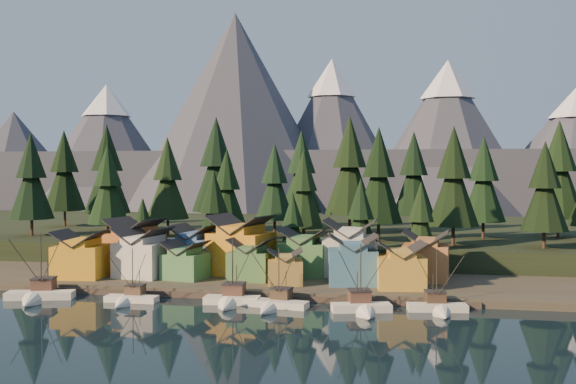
% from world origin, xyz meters
% --- Properties ---
extents(ground, '(500.00, 500.00, 0.00)m').
position_xyz_m(ground, '(0.00, 0.00, 0.00)').
color(ground, black).
rests_on(ground, ground).
extents(shore_strip, '(400.00, 50.00, 1.50)m').
position_xyz_m(shore_strip, '(0.00, 40.00, 0.75)').
color(shore_strip, '#393229').
rests_on(shore_strip, ground).
extents(hillside, '(420.00, 100.00, 6.00)m').
position_xyz_m(hillside, '(0.00, 90.00, 3.00)').
color(hillside, black).
rests_on(hillside, ground).
extents(dock, '(80.00, 4.00, 1.00)m').
position_xyz_m(dock, '(0.00, 16.50, 0.50)').
color(dock, '#4E4238').
rests_on(dock, ground).
extents(mountain_ridge, '(560.00, 190.00, 90.00)m').
position_xyz_m(mountain_ridge, '(-4.20, 213.59, 26.06)').
color(mountain_ridge, '#4B4F61').
rests_on(mountain_ridge, ground).
extents(boat_0, '(12.01, 12.59, 12.56)m').
position_xyz_m(boat_0, '(-33.42, 8.18, 2.30)').
color(boat_0, silver).
rests_on(boat_0, ground).
extents(boat_1, '(9.09, 9.89, 9.96)m').
position_xyz_m(boat_1, '(-17.20, 8.88, 1.84)').
color(boat_1, white).
rests_on(boat_1, ground).
extents(boat_3, '(9.53, 10.29, 11.98)m').
position_xyz_m(boat_3, '(-0.14, 10.44, 2.38)').
color(boat_3, white).
rests_on(boat_3, ground).
extents(boat_4, '(10.57, 11.22, 10.66)m').
position_xyz_m(boat_4, '(7.55, 9.07, 1.91)').
color(boat_4, beige).
rests_on(boat_4, ground).
extents(boat_5, '(10.00, 10.56, 11.75)m').
position_xyz_m(boat_5, '(21.52, 8.62, 2.30)').
color(boat_5, silver).
rests_on(boat_5, ground).
extents(boat_6, '(9.78, 10.42, 10.71)m').
position_xyz_m(boat_6, '(33.12, 11.04, 2.00)').
color(boat_6, silver).
rests_on(boat_6, ground).
extents(house_front_0, '(9.60, 9.15, 8.99)m').
position_xyz_m(house_front_0, '(-33.25, 22.68, 6.22)').
color(house_front_0, gold).
rests_on(house_front_0, shore_strip).
extents(house_front_1, '(10.64, 10.34, 9.53)m').
position_xyz_m(house_front_1, '(-21.90, 25.78, 6.51)').
color(house_front_1, beige).
rests_on(house_front_1, shore_strip).
extents(house_front_2, '(8.43, 8.47, 7.12)m').
position_xyz_m(house_front_2, '(-13.04, 24.96, 5.24)').
color(house_front_2, '#437C45').
rests_on(house_front_2, shore_strip).
extents(house_front_3, '(8.24, 7.92, 7.81)m').
position_xyz_m(house_front_3, '(-0.46, 25.94, 5.60)').
color(house_front_3, '#3F6B3A').
rests_on(house_front_3, shore_strip).
extents(house_front_4, '(7.47, 7.85, 6.35)m').
position_xyz_m(house_front_4, '(6.57, 22.84, 4.84)').
color(house_front_4, '#A9863C').
rests_on(house_front_4, shore_strip).
extents(house_front_5, '(9.63, 8.98, 8.99)m').
position_xyz_m(house_front_5, '(18.65, 24.76, 6.22)').
color(house_front_5, '#386886').
rests_on(house_front_5, shore_strip).
extents(house_front_6, '(9.11, 8.74, 8.12)m').
position_xyz_m(house_front_6, '(27.17, 22.51, 5.77)').
color(house_front_6, gold).
rests_on(house_front_6, shore_strip).
extents(house_back_0, '(11.56, 11.26, 10.65)m').
position_xyz_m(house_back_0, '(-26.80, 33.12, 7.09)').
color(house_back_0, '#AA612B').
rests_on(house_back_0, shore_strip).
extents(house_back_1, '(9.59, 9.68, 9.50)m').
position_xyz_m(house_back_1, '(-14.01, 33.34, 6.48)').
color(house_back_1, '#3E5F94').
rests_on(house_back_1, shore_strip).
extents(house_back_2, '(13.13, 12.47, 11.70)m').
position_xyz_m(house_back_2, '(-3.95, 31.99, 7.64)').
color(house_back_2, orange).
rests_on(house_back_2, shore_strip).
extents(house_back_3, '(9.63, 8.70, 9.27)m').
position_xyz_m(house_back_3, '(8.35, 33.03, 6.37)').
color(house_back_3, '#40763F').
rests_on(house_back_3, shore_strip).
extents(house_back_4, '(10.15, 9.76, 10.93)m').
position_xyz_m(house_back_4, '(17.44, 34.41, 7.24)').
color(house_back_4, beige).
rests_on(house_back_4, shore_strip).
extents(house_back_5, '(8.98, 9.07, 9.28)m').
position_xyz_m(house_back_5, '(31.75, 31.38, 6.37)').
color(house_back_5, '#A6693B').
rests_on(house_back_5, shore_strip).
extents(tree_hill_0, '(10.85, 10.85, 25.27)m').
position_xyz_m(tree_hill_0, '(-62.00, 52.00, 19.82)').
color(tree_hill_0, '#332319').
rests_on(tree_hill_0, hillside).
extents(tree_hill_1, '(12.14, 12.14, 28.27)m').
position_xyz_m(tree_hill_1, '(-50.00, 68.00, 21.46)').
color(tree_hill_1, '#332319').
rests_on(tree_hill_1, hillside).
extents(tree_hill_2, '(9.53, 9.53, 22.19)m').
position_xyz_m(tree_hill_2, '(-40.00, 48.00, 18.13)').
color(tree_hill_2, '#332319').
rests_on(tree_hill_2, hillside).
extents(tree_hill_3, '(10.42, 10.42, 24.27)m').
position_xyz_m(tree_hill_3, '(-30.00, 60.00, 19.26)').
color(tree_hill_3, '#332319').
rests_on(tree_hill_3, hillside).
extents(tree_hill_4, '(13.04, 13.04, 30.37)m').
position_xyz_m(tree_hill_4, '(-22.00, 75.00, 22.61)').
color(tree_hill_4, '#332319').
rests_on(tree_hill_4, hillside).
extents(tree_hill_5, '(8.95, 8.95, 20.84)m').
position_xyz_m(tree_hill_5, '(-12.00, 50.00, 17.39)').
color(tree_hill_5, '#332319').
rests_on(tree_hill_5, hillside).
extents(tree_hill_6, '(9.82, 9.82, 22.87)m').
position_xyz_m(tree_hill_6, '(-4.00, 65.00, 18.50)').
color(tree_hill_6, '#332319').
rests_on(tree_hill_6, hillside).
extents(tree_hill_7, '(8.86, 8.86, 20.63)m').
position_xyz_m(tree_hill_7, '(6.00, 48.00, 17.27)').
color(tree_hill_7, '#332319').
rests_on(tree_hill_7, hillside).
extents(tree_hill_8, '(12.81, 12.81, 29.85)m').
position_xyz_m(tree_hill_8, '(14.00, 72.00, 22.32)').
color(tree_hill_8, '#332319').
rests_on(tree_hill_8, hillside).
extents(tree_hill_9, '(11.11, 11.11, 25.88)m').
position_xyz_m(tree_hill_9, '(22.00, 55.00, 20.15)').
color(tree_hill_9, '#332319').
rests_on(tree_hill_9, hillside).
extents(tree_hill_10, '(11.26, 11.26, 26.23)m').
position_xyz_m(tree_hill_10, '(30.00, 80.00, 20.34)').
color(tree_hill_10, '#332319').
rests_on(tree_hill_10, hillside).
extents(tree_hill_11, '(10.96, 10.96, 25.53)m').
position_xyz_m(tree_hill_11, '(38.00, 50.00, 19.96)').
color(tree_hill_11, '#332319').
rests_on(tree_hill_11, hillside).
extents(tree_hill_12, '(10.38, 10.38, 24.18)m').
position_xyz_m(tree_hill_12, '(46.00, 66.00, 19.22)').
color(tree_hill_12, '#332319').
rests_on(tree_hill_12, hillside).
extents(tree_hill_13, '(9.51, 9.51, 22.14)m').
position_xyz_m(tree_hill_13, '(56.00, 48.00, 18.10)').
color(tree_hill_13, '#332319').
rests_on(tree_hill_13, hillside).
extents(tree_hill_14, '(12.06, 12.06, 28.11)m').
position_xyz_m(tree_hill_14, '(64.00, 72.00, 21.37)').
color(tree_hill_14, '#332319').
rests_on(tree_hill_14, hillside).
extents(tree_hill_15, '(11.60, 11.60, 27.03)m').
position_xyz_m(tree_hill_15, '(0.00, 82.00, 20.78)').
color(tree_hill_15, '#332319').
rests_on(tree_hill_15, hillside).
extents(tree_hill_16, '(11.83, 11.83, 27.57)m').
position_xyz_m(tree_hill_16, '(-68.00, 78.00, 21.07)').
color(tree_hill_16, '#332319').
rests_on(tree_hill_16, hillside).
extents(tree_shore_0, '(6.29, 6.29, 14.65)m').
position_xyz_m(tree_shore_0, '(-28.00, 40.00, 9.49)').
color(tree_shore_0, '#332319').
rests_on(tree_shore_0, shore_strip).
extents(tree_shore_1, '(8.86, 8.86, 20.64)m').
position_xyz_m(tree_shore_1, '(-12.00, 40.00, 12.78)').
color(tree_shore_1, '#332319').
rests_on(tree_shore_1, shore_strip).
extents(tree_shore_2, '(6.85, 6.85, 15.96)m').
position_xyz_m(tree_shore_2, '(5.00, 40.00, 10.22)').
color(tree_shore_2, '#332319').
rests_on(tree_shore_2, shore_strip).
extents(tree_shore_3, '(8.17, 8.17, 19.04)m').
position_xyz_m(tree_shore_3, '(19.00, 40.00, 11.90)').
color(tree_shore_3, '#332319').
rests_on(tree_shore_3, shore_strip).
extents(tree_shore_4, '(7.91, 7.91, 18.43)m').
position_xyz_m(tree_shore_4, '(31.00, 40.00, 11.57)').
color(tree_shore_4, '#332319').
rests_on(tree_shore_4, shore_strip).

